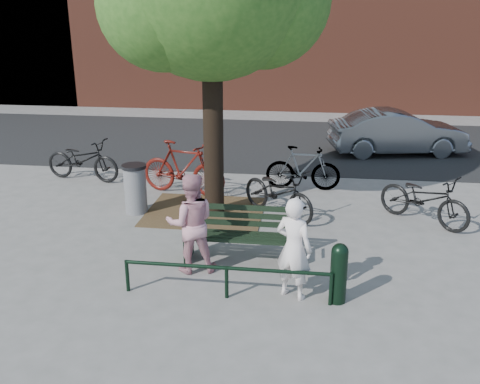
# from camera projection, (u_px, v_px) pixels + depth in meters

# --- Properties ---
(ground) EXTENTS (90.00, 90.00, 0.00)m
(ground) POSITION_uv_depth(u_px,v_px,m) (238.00, 261.00, 8.97)
(ground) COLOR gray
(ground) RESTS_ON ground
(dirt_pit) EXTENTS (2.40, 2.00, 0.02)m
(dirt_pit) POSITION_uv_depth(u_px,v_px,m) (205.00, 211.00, 11.16)
(dirt_pit) COLOR brown
(dirt_pit) RESTS_ON ground
(road) EXTENTS (40.00, 7.00, 0.01)m
(road) POSITION_uv_depth(u_px,v_px,m) (275.00, 143.00, 16.94)
(road) COLOR black
(road) RESTS_ON ground
(park_bench) EXTENTS (1.74, 0.54, 0.97)m
(park_bench) POSITION_uv_depth(u_px,v_px,m) (239.00, 233.00, 8.89)
(park_bench) COLOR black
(park_bench) RESTS_ON ground
(guard_railing) EXTENTS (3.06, 0.06, 0.51)m
(guard_railing) POSITION_uv_depth(u_px,v_px,m) (227.00, 273.00, 7.72)
(guard_railing) COLOR black
(guard_railing) RESTS_ON ground
(person_left) EXTENTS (0.67, 0.58, 1.54)m
(person_left) POSITION_uv_depth(u_px,v_px,m) (294.00, 248.00, 7.64)
(person_left) COLOR white
(person_left) RESTS_ON ground
(person_right) EXTENTS (0.93, 0.81, 1.63)m
(person_right) POSITION_uv_depth(u_px,v_px,m) (191.00, 223.00, 8.43)
(person_right) COLOR #C58793
(person_right) RESTS_ON ground
(bollard) EXTENTS (0.24, 0.24, 0.91)m
(bollard) POSITION_uv_depth(u_px,v_px,m) (339.00, 271.00, 7.59)
(bollard) COLOR black
(bollard) RESTS_ON ground
(litter_bin) EXTENTS (0.50, 0.50, 1.03)m
(litter_bin) POSITION_uv_depth(u_px,v_px,m) (135.00, 188.00, 10.99)
(litter_bin) COLOR gray
(litter_bin) RESTS_ON ground
(bicycle_a) EXTENTS (2.06, 1.03, 1.04)m
(bicycle_a) POSITION_uv_depth(u_px,v_px,m) (82.00, 160.00, 13.10)
(bicycle_a) COLOR black
(bicycle_a) RESTS_ON ground
(bicycle_b) EXTENTS (2.12, 1.04, 1.23)m
(bicycle_b) POSITION_uv_depth(u_px,v_px,m) (183.00, 168.00, 12.06)
(bicycle_b) COLOR #50110B
(bicycle_b) RESTS_ON ground
(bicycle_c) EXTENTS (1.89, 1.80, 1.02)m
(bicycle_c) POSITION_uv_depth(u_px,v_px,m) (278.00, 192.00, 10.81)
(bicycle_c) COLOR black
(bicycle_c) RESTS_ON ground
(bicycle_d) EXTENTS (1.74, 0.52, 1.04)m
(bicycle_d) POSITION_uv_depth(u_px,v_px,m) (303.00, 168.00, 12.40)
(bicycle_d) COLOR gray
(bicycle_d) RESTS_ON ground
(bicycle_e) EXTENTS (1.90, 1.75, 1.01)m
(bicycle_e) POSITION_uv_depth(u_px,v_px,m) (424.00, 199.00, 10.44)
(bicycle_e) COLOR black
(bicycle_e) RESTS_ON ground
(parked_car) EXTENTS (4.06, 2.07, 1.28)m
(parked_car) POSITION_uv_depth(u_px,v_px,m) (397.00, 132.00, 15.46)
(parked_car) COLOR slate
(parked_car) RESTS_ON ground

